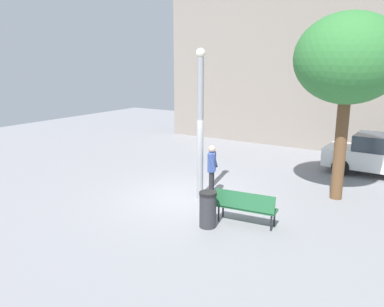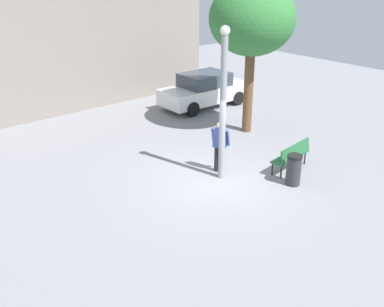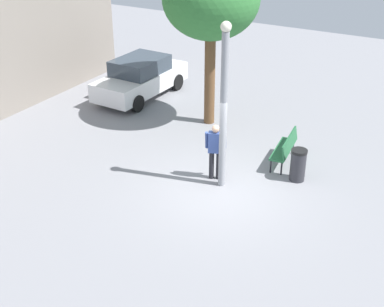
% 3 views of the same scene
% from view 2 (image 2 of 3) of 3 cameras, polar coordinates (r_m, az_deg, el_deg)
% --- Properties ---
extents(ground_plane, '(36.00, 36.00, 0.00)m').
position_cam_2_polar(ground_plane, '(13.72, 3.50, -3.43)').
color(ground_plane, gray).
extents(building_facade, '(14.04, 2.00, 8.44)m').
position_cam_2_polar(building_facade, '(20.65, -16.54, 17.09)').
color(building_facade, gray).
rests_on(building_facade, ground_plane).
extents(lamppost, '(0.28, 0.28, 4.59)m').
position_cam_2_polar(lamppost, '(13.01, 4.00, 6.62)').
color(lamppost, gray).
rests_on(lamppost, ground_plane).
extents(person_by_lamppost, '(0.44, 0.63, 1.67)m').
position_cam_2_polar(person_by_lamppost, '(13.88, 3.58, 1.29)').
color(person_by_lamppost, '#232328').
rests_on(person_by_lamppost, ground_plane).
extents(park_bench, '(1.64, 0.65, 0.92)m').
position_cam_2_polar(park_bench, '(14.47, 12.72, -0.12)').
color(park_bench, '#236038').
rests_on(park_bench, ground_plane).
extents(plaza_tree, '(3.13, 3.13, 5.62)m').
position_cam_2_polar(plaza_tree, '(16.78, 7.71, 16.63)').
color(plaza_tree, brown).
rests_on(plaza_tree, ground_plane).
extents(parked_car_white, '(4.25, 1.93, 1.55)m').
position_cam_2_polar(parked_car_white, '(20.53, 1.61, 8.16)').
color(parked_car_white, silver).
rests_on(parked_car_white, ground_plane).
extents(trash_bin, '(0.46, 0.46, 0.95)m').
position_cam_2_polar(trash_bin, '(13.58, 12.90, -2.04)').
color(trash_bin, '#2D2D33').
rests_on(trash_bin, ground_plane).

